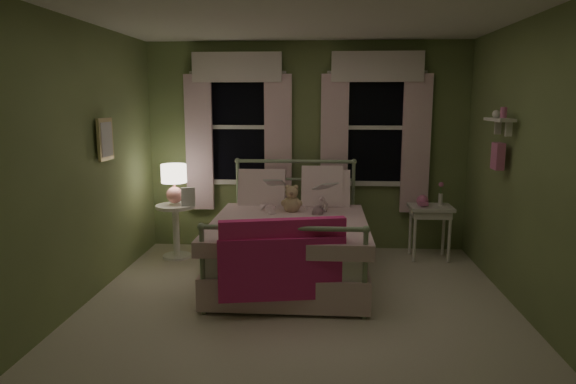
# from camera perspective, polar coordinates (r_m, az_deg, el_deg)

# --- Properties ---
(room_shell) EXTENTS (4.20, 4.20, 4.20)m
(room_shell) POSITION_cam_1_polar(r_m,az_deg,el_deg) (4.41, 1.14, 2.57)
(room_shell) COLOR silver
(room_shell) RESTS_ON ground
(bed) EXTENTS (1.58, 2.04, 1.18)m
(bed) POSITION_cam_1_polar(r_m,az_deg,el_deg) (5.47, 0.30, -5.82)
(bed) COLOR white
(bed) RESTS_ON ground
(pink_throw) EXTENTS (1.09, 0.36, 0.71)m
(pink_throw) POSITION_cam_1_polar(r_m,az_deg,el_deg) (4.43, -0.60, -6.52)
(pink_throw) COLOR #F22F85
(pink_throw) RESTS_ON bed
(child_left) EXTENTS (0.28, 0.21, 0.69)m
(child_left) POSITION_cam_1_polar(r_m,az_deg,el_deg) (5.80, -2.24, 0.54)
(child_left) COLOR #F7D1DD
(child_left) RESTS_ON bed
(child_right) EXTENTS (0.33, 0.26, 0.65)m
(child_right) POSITION_cam_1_polar(r_m,az_deg,el_deg) (5.77, 3.30, 0.29)
(child_right) COLOR #F7D1DD
(child_right) RESTS_ON bed
(book_left) EXTENTS (0.21, 0.13, 0.26)m
(book_left) POSITION_cam_1_polar(r_m,az_deg,el_deg) (5.54, -2.52, 0.60)
(book_left) COLOR beige
(book_left) RESTS_ON child_left
(book_right) EXTENTS (0.23, 0.19, 0.26)m
(book_right) POSITION_cam_1_polar(r_m,az_deg,el_deg) (5.52, 3.27, 0.10)
(book_right) COLOR beige
(book_right) RESTS_ON child_right
(teddy_bear) EXTENTS (0.24, 0.20, 0.32)m
(teddy_bear) POSITION_cam_1_polar(r_m,az_deg,el_deg) (5.64, 0.42, -0.99)
(teddy_bear) COLOR tan
(teddy_bear) RESTS_ON bed
(nightstand_left) EXTENTS (0.46, 0.46, 0.65)m
(nightstand_left) POSITION_cam_1_polar(r_m,az_deg,el_deg) (6.33, -12.36, -3.45)
(nightstand_left) COLOR white
(nightstand_left) RESTS_ON ground
(table_lamp) EXTENTS (0.30, 0.30, 0.47)m
(table_lamp) POSITION_cam_1_polar(r_m,az_deg,el_deg) (6.22, -12.55, 1.34)
(table_lamp) COLOR #DB8781
(table_lamp) RESTS_ON nightstand_left
(book_nightstand) EXTENTS (0.21, 0.25, 0.02)m
(book_nightstand) POSITION_cam_1_polar(r_m,az_deg,el_deg) (6.17, -11.76, -1.50)
(book_nightstand) COLOR beige
(book_nightstand) RESTS_ON nightstand_left
(nightstand_right) EXTENTS (0.50, 0.40, 0.64)m
(nightstand_right) POSITION_cam_1_polar(r_m,az_deg,el_deg) (6.32, 15.54, -2.38)
(nightstand_right) COLOR white
(nightstand_right) RESTS_ON ground
(pink_toy) EXTENTS (0.14, 0.19, 0.14)m
(pink_toy) POSITION_cam_1_polar(r_m,az_deg,el_deg) (6.27, 14.72, -0.97)
(pink_toy) COLOR pink
(pink_toy) RESTS_ON nightstand_right
(bud_vase) EXTENTS (0.06, 0.06, 0.28)m
(bud_vase) POSITION_cam_1_polar(r_m,az_deg,el_deg) (6.35, 16.61, -0.18)
(bud_vase) COLOR white
(bud_vase) RESTS_ON nightstand_right
(window_left) EXTENTS (1.34, 0.13, 1.96)m
(window_left) POSITION_cam_1_polar(r_m,az_deg,el_deg) (6.49, -5.55, 7.82)
(window_left) COLOR black
(window_left) RESTS_ON room_shell
(window_right) EXTENTS (1.34, 0.13, 1.96)m
(window_right) POSITION_cam_1_polar(r_m,az_deg,el_deg) (6.43, 9.70, 7.70)
(window_right) COLOR black
(window_right) RESTS_ON room_shell
(wall_shelf) EXTENTS (0.15, 0.50, 0.60)m
(wall_shelf) POSITION_cam_1_polar(r_m,az_deg,el_deg) (5.35, 22.38, 5.56)
(wall_shelf) COLOR white
(wall_shelf) RESTS_ON room_shell
(framed_picture) EXTENTS (0.03, 0.32, 0.42)m
(framed_picture) POSITION_cam_1_polar(r_m,az_deg,el_deg) (5.43, -19.63, 5.53)
(framed_picture) COLOR beige
(framed_picture) RESTS_ON room_shell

